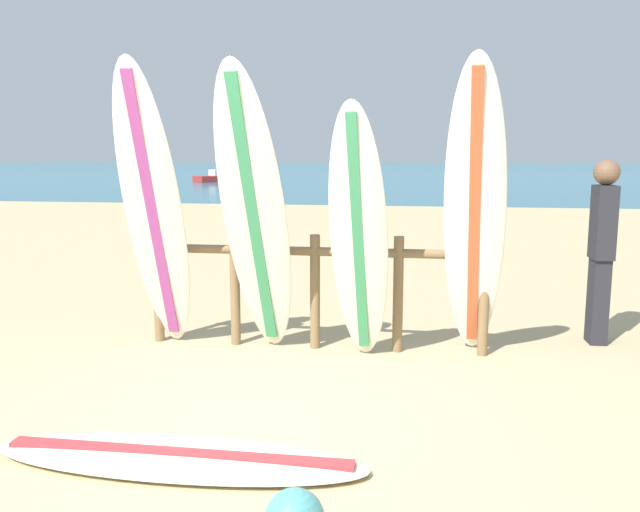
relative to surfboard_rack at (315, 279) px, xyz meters
The scene contains 10 objects.
ground_plane 2.13m from the surfboard_rack, 93.85° to the right, with size 120.00×120.00×0.00m, color tan.
ocean_water 55.98m from the surfboard_rack, 90.14° to the left, with size 120.00×80.00×0.01m, color teal.
surfboard_rack is the anchor object (origin of this frame).
surfboard_leaning_far_left 1.54m from the surfboard_rack, 164.09° to the right, with size 0.53×0.92×2.53m.
surfboard_leaning_left 0.86m from the surfboard_rack, 136.03° to the right, with size 0.68×1.03×2.49m.
surfboard_leaning_center_left 0.77m from the surfboard_rack, 45.72° to the right, with size 0.56×0.80×2.18m.
surfboard_leaning_center 1.52m from the surfboard_rack, 11.34° to the right, with size 0.62×1.11×2.52m.
surfboard_lying_on_sand 2.47m from the surfboard_rack, 100.31° to the right, with size 2.23×0.59×0.08m.
beachgoer_standing 2.66m from the surfboard_rack, 12.03° to the left, with size 0.23×0.28×1.71m.
small_boat_offshore 33.91m from the surfboard_rack, 108.70° to the left, with size 2.83×3.06×0.71m.
Camera 1 is at (1.05, -3.70, 1.78)m, focal length 36.76 mm.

